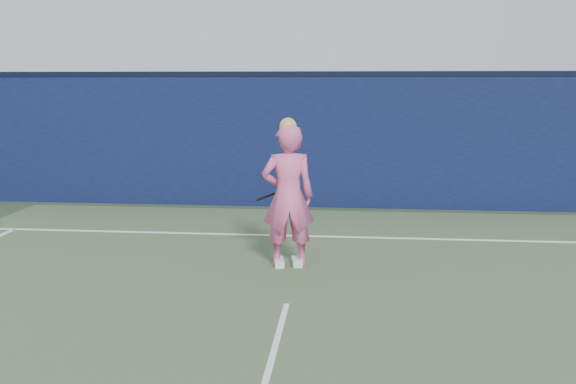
# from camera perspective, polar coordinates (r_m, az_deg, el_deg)

# --- Properties ---
(ground) EXTENTS (80.00, 80.00, 0.00)m
(ground) POSITION_cam_1_polar(r_m,az_deg,el_deg) (5.83, -1.11, -13.98)
(ground) COLOR #2A3B24
(ground) RESTS_ON ground
(backstop_wall) EXTENTS (24.00, 0.40, 2.50)m
(backstop_wall) POSITION_cam_1_polar(r_m,az_deg,el_deg) (11.86, 2.47, 4.67)
(backstop_wall) COLOR black
(backstop_wall) RESTS_ON ground
(wall_cap) EXTENTS (24.00, 0.42, 0.10)m
(wall_cap) POSITION_cam_1_polar(r_m,az_deg,el_deg) (11.80, 2.51, 10.97)
(wall_cap) COLOR black
(wall_cap) RESTS_ON backstop_wall
(player) EXTENTS (0.76, 0.57, 1.95)m
(player) POSITION_cam_1_polar(r_m,az_deg,el_deg) (7.89, 0.00, -0.37)
(player) COLOR #EC5C99
(player) RESTS_ON ground
(racket) EXTENTS (0.55, 0.32, 0.32)m
(racket) POSITION_cam_1_polar(r_m,az_deg,el_deg) (8.36, -0.28, 0.15)
(racket) COLOR black
(racket) RESTS_ON ground
(court_lines) EXTENTS (11.00, 12.04, 0.01)m
(court_lines) POSITION_cam_1_polar(r_m,az_deg,el_deg) (5.53, -1.51, -15.25)
(court_lines) COLOR white
(court_lines) RESTS_ON court_surface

